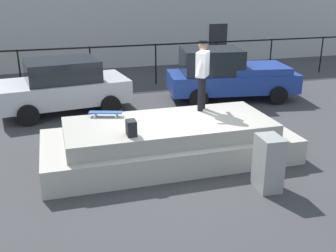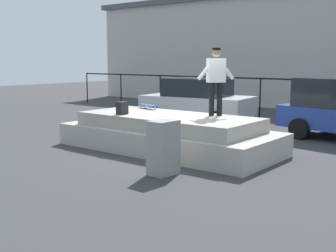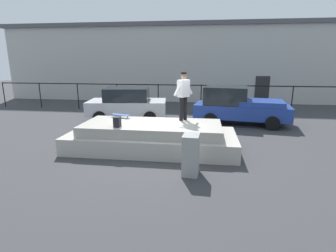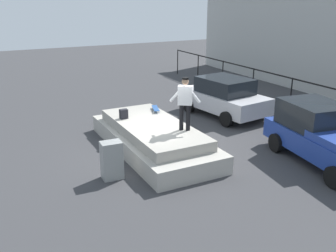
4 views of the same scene
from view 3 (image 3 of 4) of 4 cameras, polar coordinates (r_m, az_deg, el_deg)
The scene contains 10 objects.
ground_plane at distance 9.62m, azimuth -1.72°, elevation -4.89°, with size 60.00×60.00×0.00m, color #38383A.
concrete_ledge at distance 9.53m, azimuth -3.48°, elevation -2.38°, with size 5.92×2.53×0.94m.
skateboarder at distance 9.72m, azimuth 3.33°, elevation 7.16°, with size 0.67×0.87×1.75m.
skateboard at distance 10.45m, azimuth -10.18°, elevation 2.33°, with size 0.83×0.44×0.12m.
backpack at distance 9.00m, azimuth -10.85°, elevation 0.89°, with size 0.28×0.20×0.34m, color black.
car_silver_sedan_near at distance 14.31m, azimuth -8.73°, elevation 4.80°, with size 4.28×2.65×1.71m.
car_blue_pickup_mid at distance 13.66m, azimuth 14.86°, elevation 4.23°, with size 4.76×2.54×1.84m.
utility_box at distance 7.38m, azimuth 4.92°, elevation -6.17°, with size 0.44×0.60×1.14m, color gray.
fence_row at distance 16.55m, azimuth 2.47°, elevation 7.39°, with size 24.06×0.06×1.67m.
warehouse_building at distance 23.72m, azimuth 4.21°, elevation 13.48°, with size 28.99×7.50×5.84m.
Camera 3 is at (1.51, -8.98, 3.10)m, focal length 28.37 mm.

